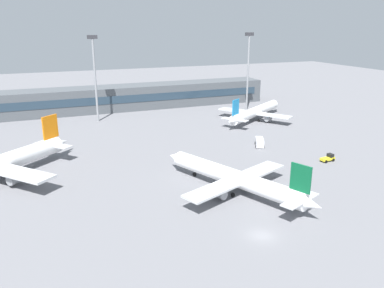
# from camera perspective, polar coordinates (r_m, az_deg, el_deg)

# --- Properties ---
(ground_plane) EXTENTS (400.00, 400.00, 0.00)m
(ground_plane) POSITION_cam_1_polar(r_m,az_deg,el_deg) (96.34, -2.43, -1.99)
(ground_plane) COLOR slate
(terminal_building) EXTENTS (115.50, 12.13, 9.00)m
(terminal_building) POSITION_cam_1_polar(r_m,az_deg,el_deg) (152.76, -10.26, 6.66)
(terminal_building) COLOR #4C5156
(terminal_building) RESTS_ON ground_plane
(airplane_near) EXTENTS (25.64, 35.70, 9.28)m
(airplane_near) POSITION_cam_1_polar(r_m,az_deg,el_deg) (77.00, 5.97, -4.85)
(airplane_near) COLOR white
(airplane_near) RESTS_ON ground_plane
(airplane_far) EXTENTS (32.71, 24.20, 9.27)m
(airplane_far) POSITION_cam_1_polar(r_m,az_deg,el_deg) (135.61, 9.26, 4.68)
(airplane_far) COLOR silver
(airplane_far) RESTS_ON ground_plane
(baggage_tug_yellow) EXTENTS (3.76, 2.18, 1.75)m
(baggage_tug_yellow) POSITION_cam_1_polar(r_m,az_deg,el_deg) (99.11, 19.24, -1.93)
(baggage_tug_yellow) COLOR yellow
(baggage_tug_yellow) RESTS_ON ground_plane
(service_van_white) EXTENTS (4.15, 5.54, 2.08)m
(service_van_white) POSITION_cam_1_polar(r_m,az_deg,el_deg) (106.42, 9.83, 0.26)
(service_van_white) COLOR white
(service_van_white) RESTS_ON ground_plane
(floodlight_tower_west) EXTENTS (3.20, 0.80, 28.58)m
(floodlight_tower_west) POSITION_cam_1_polar(r_m,az_deg,el_deg) (149.07, 8.18, 11.11)
(floodlight_tower_west) COLOR gray
(floodlight_tower_west) RESTS_ON ground_plane
(floodlight_tower_east) EXTENTS (3.20, 0.80, 28.12)m
(floodlight_tower_east) POSITION_cam_1_polar(r_m,az_deg,el_deg) (133.59, -13.99, 10.00)
(floodlight_tower_east) COLOR gray
(floodlight_tower_east) RESTS_ON ground_plane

